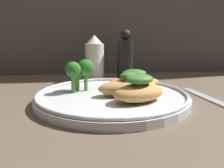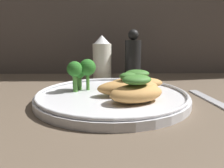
{
  "view_description": "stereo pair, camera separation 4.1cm",
  "coord_description": "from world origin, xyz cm",
  "px_view_note": "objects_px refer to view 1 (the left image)",
  "views": [
    {
      "loc": [
        -4.81,
        -39.91,
        11.97
      ],
      "look_at": [
        0.0,
        0.0,
        3.4
      ],
      "focal_mm": 35.0,
      "sensor_mm": 36.0,
      "label": 1
    },
    {
      "loc": [
        -0.72,
        -40.19,
        11.97
      ],
      "look_at": [
        0.0,
        0.0,
        3.4
      ],
      "focal_mm": 35.0,
      "sensor_mm": 36.0,
      "label": 2
    }
  ],
  "objects_px": {
    "plate": "(112,96)",
    "broccoli_bunch": "(79,70)",
    "pepper_grinder": "(125,58)",
    "sauce_bottle": "(95,60)"
  },
  "relations": [
    {
      "from": "sauce_bottle",
      "to": "pepper_grinder",
      "type": "xyz_separation_m",
      "value": [
        0.08,
        0.0,
        0.0
      ]
    },
    {
      "from": "broccoli_bunch",
      "to": "pepper_grinder",
      "type": "relative_size",
      "value": 0.45
    },
    {
      "from": "sauce_bottle",
      "to": "pepper_grinder",
      "type": "relative_size",
      "value": 0.89
    },
    {
      "from": "sauce_bottle",
      "to": "pepper_grinder",
      "type": "bearing_deg",
      "value": 0.0
    },
    {
      "from": "plate",
      "to": "sauce_bottle",
      "type": "distance_m",
      "value": 0.21
    },
    {
      "from": "plate",
      "to": "broccoli_bunch",
      "type": "height_order",
      "value": "broccoli_bunch"
    },
    {
      "from": "plate",
      "to": "broccoli_bunch",
      "type": "xyz_separation_m",
      "value": [
        -0.06,
        0.03,
        0.05
      ]
    },
    {
      "from": "plate",
      "to": "pepper_grinder",
      "type": "xyz_separation_m",
      "value": [
        0.06,
        0.2,
        0.05
      ]
    },
    {
      "from": "broccoli_bunch",
      "to": "pepper_grinder",
      "type": "distance_m",
      "value": 0.21
    },
    {
      "from": "plate",
      "to": "pepper_grinder",
      "type": "distance_m",
      "value": 0.22
    }
  ]
}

